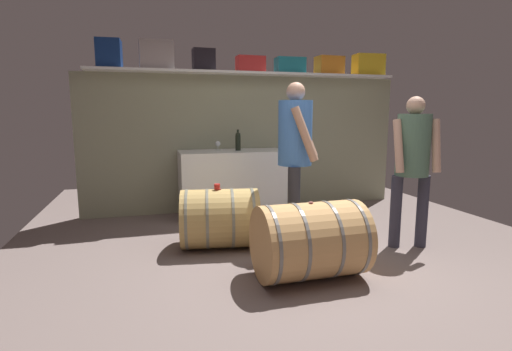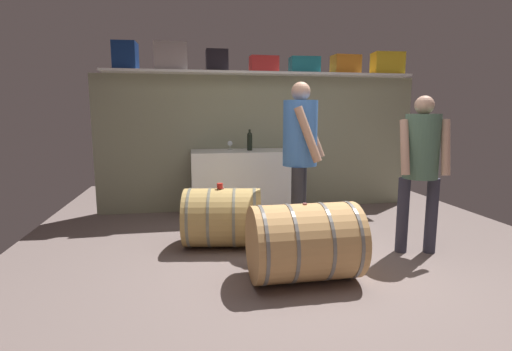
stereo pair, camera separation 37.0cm
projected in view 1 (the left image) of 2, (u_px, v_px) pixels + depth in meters
ground_plane at (292, 250)px, 3.99m from camera, size 5.80×8.17×0.02m
back_wall_panel at (247, 143)px, 5.62m from camera, size 4.60×0.10×1.91m
high_shelf_board at (249, 74)px, 5.32m from camera, size 4.24×0.40×0.03m
toolcase_navy at (109, 54)px, 4.81m from camera, size 0.30×0.31×0.35m
toolcase_grey at (156, 55)px, 4.96m from camera, size 0.43×0.31×0.36m
toolcase_black at (204, 60)px, 5.13m from camera, size 0.29×0.21×0.29m
toolcase_red at (251, 64)px, 5.30m from camera, size 0.39×0.22×0.22m
toolcase_teal at (290, 66)px, 5.46m from camera, size 0.41×0.26×0.22m
toolcase_orange at (329, 66)px, 5.61m from camera, size 0.39×0.26×0.26m
toolcase_yellow at (368, 65)px, 5.78m from camera, size 0.45×0.29×0.31m
work_cabinet at (233, 183)px, 5.26m from camera, size 1.43×0.64×0.89m
wine_bottle_dark at (238, 141)px, 5.19m from camera, size 0.07×0.07×0.28m
wine_glass at (218, 144)px, 5.23m from camera, size 0.07×0.07×0.12m
wine_barrel_near at (220, 218)px, 4.01m from camera, size 0.87×0.72×0.62m
wine_barrel_far at (310, 240)px, 3.26m from camera, size 0.90×0.67×0.66m
tasting_cup at (217, 187)px, 3.95m from camera, size 0.06×0.06×0.05m
winemaker_pouring at (296, 145)px, 4.16m from camera, size 0.51×0.58×1.71m
visitor_tasting at (413, 156)px, 3.92m from camera, size 0.49×0.40×1.55m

